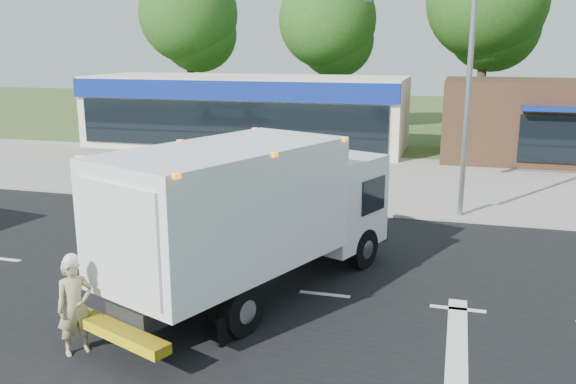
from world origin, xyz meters
name	(u,v)px	position (x,y,z in m)	size (l,w,h in m)	color
ground	(325,295)	(0.00, 0.00, 0.00)	(120.00, 120.00, 0.00)	#385123
road_asphalt	(325,295)	(0.00, 0.00, 0.00)	(60.00, 14.00, 0.02)	black
sidewalk	(373,206)	(0.00, 8.20, 0.06)	(60.00, 2.40, 0.12)	gray
parking_apron	(391,175)	(0.00, 14.00, 0.01)	(60.00, 9.00, 0.02)	gray
lane_markings	(375,326)	(1.35, -1.35, 0.02)	(55.20, 7.00, 0.01)	silver
ems_box_truck	(253,208)	(-1.58, -0.44, 2.10)	(5.41, 8.55, 3.64)	black
emergency_worker	(75,305)	(-3.90, -3.94, 0.97)	(0.77, 0.81, 1.98)	tan
retail_strip_mall	(245,111)	(-9.00, 19.93, 2.01)	(18.00, 6.20, 4.00)	beige
brown_storefront	(546,121)	(7.00, 19.98, 2.00)	(10.00, 6.70, 4.00)	#382316
traffic_signal_pole	(449,69)	(2.35, 7.60, 4.92)	(3.51, 0.25, 8.00)	gray
background_trees	(407,18)	(-0.85, 28.16, 7.38)	(36.77, 7.39, 12.10)	#332114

